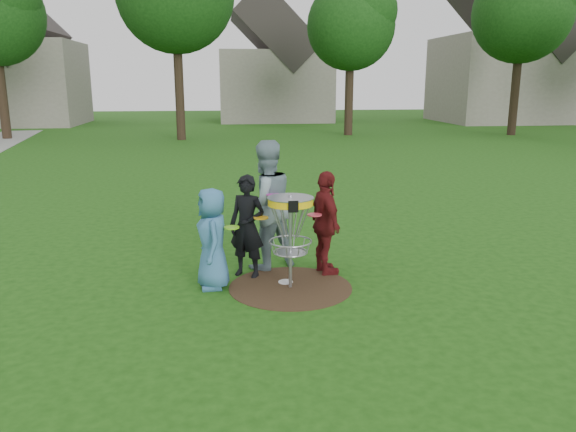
{
  "coord_description": "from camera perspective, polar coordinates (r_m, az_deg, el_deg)",
  "views": [
    {
      "loc": [
        -0.93,
        -7.66,
        2.94
      ],
      "look_at": [
        0.0,
        0.3,
        1.0
      ],
      "focal_mm": 35.0,
      "sensor_mm": 36.0,
      "label": 1
    }
  ],
  "objects": [
    {
      "name": "disc_golf_basket",
      "position": [
        7.95,
        0.25,
        -0.37
      ],
      "size": [
        0.66,
        0.67,
        1.38
      ],
      "color": "#9EA0A5",
      "rests_on": "ground"
    },
    {
      "name": "disc_on_grass",
      "position": [
        8.43,
        -0.24,
        -6.73
      ],
      "size": [
        0.22,
        0.22,
        0.02
      ],
      "primitive_type": "cylinder",
      "color": "white",
      "rests_on": "ground"
    },
    {
      "name": "player_maroon",
      "position": [
        8.63,
        3.85,
        -0.73
      ],
      "size": [
        0.58,
        1.01,
        1.61
      ],
      "primitive_type": "imported",
      "rotation": [
        0.0,
        0.0,
        1.77
      ],
      "color": "maroon",
      "rests_on": "ground"
    },
    {
      "name": "player_grey",
      "position": [
        8.86,
        -2.34,
        1.12
      ],
      "size": [
        1.23,
        1.12,
        2.05
      ],
      "primitive_type": "imported",
      "rotation": [
        0.0,
        0.0,
        3.58
      ],
      "color": "#7D98A1",
      "rests_on": "ground"
    },
    {
      "name": "house_row",
      "position": [
        41.14,
        1.37,
        15.28
      ],
      "size": [
        44.5,
        10.65,
        11.62
      ],
      "color": "gray",
      "rests_on": "ground"
    },
    {
      "name": "ground",
      "position": [
        8.25,
        0.24,
        -7.25
      ],
      "size": [
        100.0,
        100.0,
        0.0
      ],
      "primitive_type": "plane",
      "color": "#19470F",
      "rests_on": "ground"
    },
    {
      "name": "dirt_patch",
      "position": [
        8.25,
        0.24,
        -7.23
      ],
      "size": [
        1.8,
        1.8,
        0.01
      ],
      "primitive_type": "cylinder",
      "color": "#47331E",
      "rests_on": "ground"
    },
    {
      "name": "player_black",
      "position": [
        8.52,
        -4.18,
        -1.06
      ],
      "size": [
        0.68,
        0.61,
        1.57
      ],
      "primitive_type": "imported",
      "rotation": [
        0.0,
        0.0,
        -0.51
      ],
      "color": "black",
      "rests_on": "ground"
    },
    {
      "name": "tree_row",
      "position": [
        28.55,
        -4.11,
        20.15
      ],
      "size": [
        51.2,
        17.42,
        9.9
      ],
      "color": "#38281C",
      "rests_on": "ground"
    },
    {
      "name": "player_blue",
      "position": [
        8.11,
        -7.69,
        -2.29
      ],
      "size": [
        0.56,
        0.78,
        1.47
      ],
      "primitive_type": "imported",
      "rotation": [
        0.0,
        0.0,
        -1.43
      ],
      "color": "teal",
      "rests_on": "ground"
    },
    {
      "name": "held_discs",
      "position": [
        8.3,
        -1.83,
        0.29
      ],
      "size": [
        1.46,
        0.82,
        0.37
      ],
      "color": "#7AD918",
      "rests_on": "ground"
    }
  ]
}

